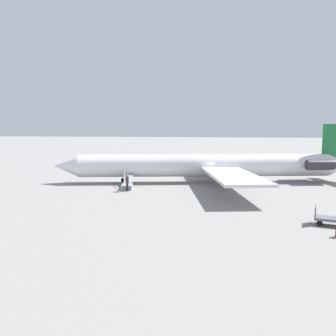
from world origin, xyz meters
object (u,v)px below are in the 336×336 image
luggage_cart (331,219)px  boarding_stairs (127,185)px  airplane_main (214,165)px  passenger (127,181)px

luggage_cart → boarding_stairs: bearing=-18.0°
airplane_main → boarding_stairs: airplane_main is taller
passenger → luggage_cart: size_ratio=0.74×
luggage_cart → passenger: bearing=-14.9°
airplane_main → luggage_cart: 18.74m
passenger → luggage_cart: 18.98m
passenger → luggage_cart: (-17.34, 7.71, -0.54)m
airplane_main → boarding_stairs: (8.21, 6.74, -1.68)m
boarding_stairs → luggage_cart: bearing=-135.2°
luggage_cart → airplane_main: bearing=-49.4°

